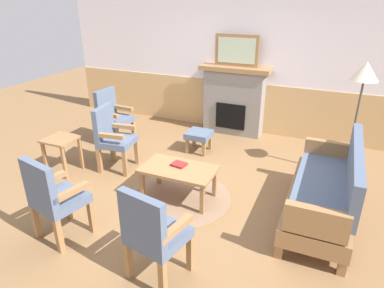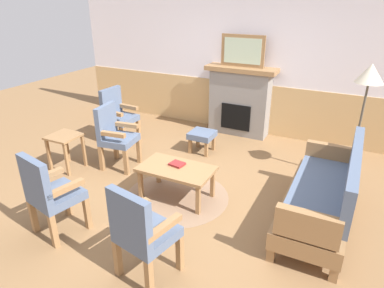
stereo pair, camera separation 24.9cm
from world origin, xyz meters
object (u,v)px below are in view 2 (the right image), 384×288
Objects in this scene: couch at (323,195)px; armchair_near_fireplace at (115,134)px; coffee_table at (176,171)px; armchair_front_center at (50,192)px; book_on_table at (177,164)px; fireplace at (240,100)px; armchair_by_window_left at (117,113)px; side_table at (65,142)px; armchair_front_left at (141,230)px; footstool at (202,136)px; framed_picture at (243,51)px; floor_lamp_by_couch at (369,81)px.

couch is 3.07m from armchair_near_fireplace.
armchair_front_center reaches higher than coffee_table.
book_on_table is at bearing -174.71° from couch.
fireplace is at bearing 60.19° from armchair_near_fireplace.
coffee_table is at bearing -89.02° from fireplace.
armchair_by_window_left is 1.78× the size of side_table.
coffee_table is 1.42m from armchair_front_left.
side_table reaches higher than coffee_table.
footstool is 0.41× the size of armchair_front_left.
coffee_table is 1.34m from armchair_near_fireplace.
couch is 3.27× the size of side_table.
coffee_table is 1.91m from side_table.
armchair_near_fireplace is (-1.28, 0.38, 0.15)m from coffee_table.
armchair_front_left and armchair_front_center have the same top height.
armchair_by_window_left is at bearing 165.57° from couch.
couch is 9.98× the size of book_on_table.
armchair_by_window_left is at bearing 147.70° from coffee_table.
couch is at bearing 5.29° from book_on_table.
armchair_front_center is (-1.26, 0.10, 0.00)m from armchair_front_left.
framed_picture is at bearing 128.36° from couch.
floor_lamp_by_couch is at bearing 21.99° from side_table.
armchair_front_center is (0.98, -2.42, 0.00)m from armchair_by_window_left.
couch and armchair_front_left have the same top height.
footstool is 0.73× the size of side_table.
armchair_front_center is at bearing -122.32° from book_on_table.
coffee_table is 0.10m from book_on_table.
armchair_front_center is at bearing -49.64° from side_table.
armchair_near_fireplace is 0.75m from side_table.
book_on_table is 0.18× the size of armchair_front_center.
armchair_near_fireplace is (-0.97, -1.07, 0.25)m from footstool.
framed_picture is 2.00× the size of footstool.
footstool is at bearing -103.62° from framed_picture.
armchair_by_window_left is at bearing 131.56° from armchair_front_left.
side_table is at bearing 130.36° from armchair_front_center.
armchair_front_left is at bearing -83.56° from fireplace.
framed_picture is 0.82× the size of armchair_front_center.
armchair_near_fireplace is 1.69m from armchair_front_center.
armchair_front_center is (-0.82, -3.80, -1.02)m from framed_picture.
coffee_table is 0.98× the size of armchair_by_window_left.
book_on_table is at bearing -89.56° from fireplace.
framed_picture is 2.48m from armchair_by_window_left.
fireplace reaches higher than couch.
fireplace is 1.33× the size of armchair_by_window_left.
couch is 3.04m from armchair_front_center.
floor_lamp_by_couch is at bearing 37.53° from coffee_table.
book_on_table reaches higher than footstool.
side_table is at bearing -93.01° from armchair_by_window_left.
floor_lamp_by_couch is at bearing 36.02° from book_on_table.
framed_picture is at bearing 60.19° from armchair_near_fireplace.
fireplace is at bearing 76.38° from footstool.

